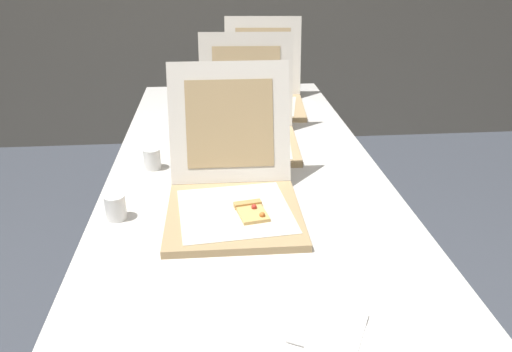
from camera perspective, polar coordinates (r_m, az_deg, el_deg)
table at (r=1.74m, az=-1.17°, el=-0.68°), size 0.95×2.34×0.76m
pizza_box_front at (r=1.45m, az=-2.63°, el=-1.90°), size 0.39×0.51×0.39m
pizza_box_middle at (r=1.95m, az=-1.01°, el=5.39°), size 0.41×0.47×0.40m
pizza_box_back at (r=2.42m, az=0.80°, el=9.39°), size 0.43×0.50×0.40m
cup_white_mid at (r=1.76m, az=-11.97°, el=1.95°), size 0.06×0.06×0.07m
cup_white_near_left at (r=1.46m, az=-16.00°, el=-3.51°), size 0.06×0.06×0.07m
cup_white_far at (r=2.08m, az=-8.49°, el=5.85°), size 0.06×0.06×0.07m
napkin_pile at (r=1.06m, az=8.84°, el=-17.47°), size 0.19×0.19×0.01m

